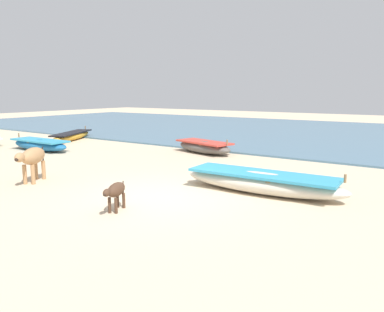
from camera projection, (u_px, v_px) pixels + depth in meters
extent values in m
plane|color=beige|center=(160.00, 197.00, 9.60)|extent=(80.00, 80.00, 0.00)
cube|color=slate|center=(333.00, 134.00, 23.52)|extent=(60.00, 20.00, 0.08)
ellipsoid|color=gold|center=(72.00, 136.00, 20.89)|extent=(2.55, 3.97, 0.43)
cube|color=black|center=(72.00, 133.00, 20.86)|extent=(2.32, 3.53, 0.07)
cube|color=olive|center=(74.00, 133.00, 21.17)|extent=(0.72, 0.44, 0.04)
cylinder|color=olive|center=(85.00, 127.00, 22.63)|extent=(0.06, 0.06, 0.20)
ellipsoid|color=#1E669E|center=(40.00, 145.00, 17.16)|extent=(3.51, 1.10, 0.50)
cube|color=#3399BF|center=(40.00, 140.00, 17.13)|extent=(3.09, 1.07, 0.07)
cube|color=olive|center=(36.00, 142.00, 17.28)|extent=(0.14, 0.88, 0.04)
cylinder|color=olive|center=(19.00, 135.00, 17.97)|extent=(0.06, 0.06, 0.20)
ellipsoid|color=#5B5651|center=(204.00, 147.00, 16.42)|extent=(3.18, 1.80, 0.53)
cube|color=#CC3F33|center=(204.00, 142.00, 16.38)|extent=(2.82, 1.69, 0.07)
cube|color=olive|center=(208.00, 144.00, 16.22)|extent=(0.35, 0.92, 0.04)
cylinder|color=olive|center=(227.00, 142.00, 15.33)|extent=(0.06, 0.06, 0.20)
ellipsoid|color=beige|center=(262.00, 183.00, 9.96)|extent=(4.52, 1.28, 0.55)
cube|color=#3399BF|center=(262.00, 174.00, 9.92)|extent=(3.98, 1.24, 0.07)
cube|color=olive|center=(274.00, 179.00, 9.75)|extent=(0.15, 0.96, 0.04)
cylinder|color=olive|center=(345.00, 179.00, 8.81)|extent=(0.06, 0.06, 0.20)
ellipsoid|color=tan|center=(33.00, 156.00, 11.13)|extent=(0.97, 1.22, 0.50)
ellipsoid|color=tan|center=(20.00, 158.00, 10.37)|extent=(0.38, 0.44, 0.27)
sphere|color=#2D2119|center=(16.00, 160.00, 10.21)|extent=(0.14, 0.14, 0.10)
cylinder|color=tan|center=(33.00, 175.00, 10.88)|extent=(0.11, 0.11, 0.57)
cylinder|color=tan|center=(25.00, 175.00, 10.89)|extent=(0.11, 0.11, 0.57)
cylinder|color=tan|center=(44.00, 170.00, 11.53)|extent=(0.11, 0.11, 0.57)
cylinder|color=tan|center=(36.00, 170.00, 11.55)|extent=(0.11, 0.11, 0.57)
cylinder|color=#2D2119|center=(43.00, 154.00, 11.73)|extent=(0.04, 0.04, 0.47)
ellipsoid|color=#4C3323|center=(116.00, 190.00, 8.44)|extent=(0.52, 0.77, 0.31)
ellipsoid|color=#4C3323|center=(107.00, 193.00, 7.98)|extent=(0.22, 0.27, 0.17)
sphere|color=#2D2119|center=(104.00, 195.00, 7.88)|extent=(0.08, 0.08, 0.06)
cylinder|color=#4C3323|center=(116.00, 206.00, 8.28)|extent=(0.07, 0.07, 0.36)
cylinder|color=#4C3323|center=(110.00, 205.00, 8.31)|extent=(0.07, 0.07, 0.36)
cylinder|color=#4C3323|center=(124.00, 201.00, 8.67)|extent=(0.07, 0.07, 0.36)
cylinder|color=#4C3323|center=(118.00, 200.00, 8.71)|extent=(0.07, 0.07, 0.36)
cylinder|color=#2D2119|center=(123.00, 187.00, 8.80)|extent=(0.02, 0.02, 0.29)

